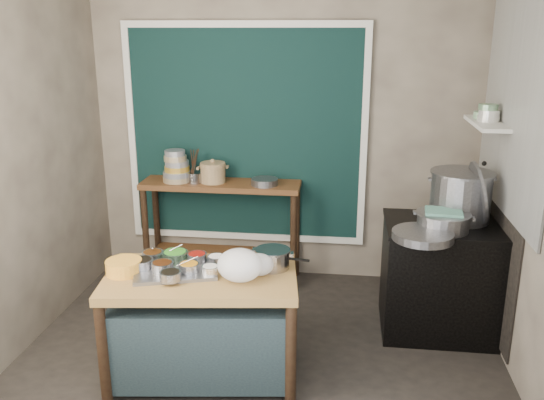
# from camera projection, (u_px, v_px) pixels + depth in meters

# --- Properties ---
(floor) EXTENTS (3.50, 3.00, 0.02)m
(floor) POSITION_uv_depth(u_px,v_px,m) (261.00, 355.00, 4.23)
(floor) COLOR black
(floor) RESTS_ON ground
(back_wall) EXTENTS (3.50, 0.02, 2.80)m
(back_wall) POSITION_uv_depth(u_px,v_px,m) (284.00, 130.00, 5.26)
(back_wall) COLOR gray
(back_wall) RESTS_ON floor
(left_wall) EXTENTS (0.02, 3.00, 2.80)m
(left_wall) POSITION_uv_depth(u_px,v_px,m) (12.00, 161.00, 4.04)
(left_wall) COLOR gray
(left_wall) RESTS_ON floor
(right_wall) EXTENTS (0.02, 3.00, 2.80)m
(right_wall) POSITION_uv_depth(u_px,v_px,m) (536.00, 177.00, 3.61)
(right_wall) COLOR gray
(right_wall) RESTS_ON floor
(curtain_panel) EXTENTS (2.10, 0.02, 1.90)m
(curtain_panel) POSITION_uv_depth(u_px,v_px,m) (245.00, 135.00, 5.28)
(curtain_panel) COLOR black
(curtain_panel) RESTS_ON back_wall
(curtain_frame) EXTENTS (2.22, 0.03, 2.02)m
(curtain_frame) POSITION_uv_depth(u_px,v_px,m) (245.00, 136.00, 5.27)
(curtain_frame) COLOR beige
(curtain_frame) RESTS_ON back_wall
(tile_panel) EXTENTS (0.02, 1.70, 1.70)m
(tile_panel) POSITION_uv_depth(u_px,v_px,m) (516.00, 95.00, 4.01)
(tile_panel) COLOR #B2B2AA
(tile_panel) RESTS_ON right_wall
(soot_patch) EXTENTS (0.01, 1.30, 1.30)m
(soot_patch) POSITION_uv_depth(u_px,v_px,m) (495.00, 244.00, 4.43)
(soot_patch) COLOR black
(soot_patch) RESTS_ON right_wall
(wall_shelf) EXTENTS (0.22, 0.70, 0.03)m
(wall_shelf) POSITION_uv_depth(u_px,v_px,m) (487.00, 123.00, 4.38)
(wall_shelf) COLOR beige
(wall_shelf) RESTS_ON right_wall
(prep_table) EXTENTS (1.33, 0.87, 0.75)m
(prep_table) POSITION_uv_depth(u_px,v_px,m) (203.00, 325.00, 3.88)
(prep_table) COLOR brown
(prep_table) RESTS_ON floor
(back_counter) EXTENTS (1.45, 0.40, 0.95)m
(back_counter) POSITION_uv_depth(u_px,v_px,m) (222.00, 231.00, 5.38)
(back_counter) COLOR #533317
(back_counter) RESTS_ON floor
(stove_block) EXTENTS (0.90, 0.68, 0.85)m
(stove_block) POSITION_uv_depth(u_px,v_px,m) (442.00, 279.00, 4.47)
(stove_block) COLOR black
(stove_block) RESTS_ON floor
(stove_top) EXTENTS (0.92, 0.69, 0.03)m
(stove_top) POSITION_uv_depth(u_px,v_px,m) (447.00, 226.00, 4.34)
(stove_top) COLOR black
(stove_top) RESTS_ON stove_block
(condiment_tray) EXTENTS (0.62, 0.52, 0.02)m
(condiment_tray) POSITION_uv_depth(u_px,v_px,m) (175.00, 270.00, 3.80)
(condiment_tray) COLOR gray
(condiment_tray) RESTS_ON prep_table
(condiment_bowls) EXTENTS (0.61, 0.46, 0.07)m
(condiment_bowls) POSITION_uv_depth(u_px,v_px,m) (174.00, 263.00, 3.82)
(condiment_bowls) COLOR gray
(condiment_bowls) RESTS_ON condiment_tray
(yellow_basin) EXTENTS (0.31, 0.31, 0.09)m
(yellow_basin) POSITION_uv_depth(u_px,v_px,m) (124.00, 267.00, 3.77)
(yellow_basin) COLOR gold
(yellow_basin) RESTS_ON prep_table
(saucepan) EXTENTS (0.28, 0.28, 0.13)m
(saucepan) POSITION_uv_depth(u_px,v_px,m) (273.00, 259.00, 3.85)
(saucepan) COLOR gray
(saucepan) RESTS_ON prep_table
(plastic_bag_a) EXTENTS (0.35, 0.33, 0.22)m
(plastic_bag_a) POSITION_uv_depth(u_px,v_px,m) (240.00, 265.00, 3.64)
(plastic_bag_a) COLOR white
(plastic_bag_a) RESTS_ON prep_table
(plastic_bag_b) EXTENTS (0.23, 0.22, 0.15)m
(plastic_bag_b) POSITION_uv_depth(u_px,v_px,m) (259.00, 265.00, 3.74)
(plastic_bag_b) COLOR white
(plastic_bag_b) RESTS_ON prep_table
(bowl_stack) EXTENTS (0.26, 0.26, 0.29)m
(bowl_stack) POSITION_uv_depth(u_px,v_px,m) (176.00, 168.00, 5.23)
(bowl_stack) COLOR tan
(bowl_stack) RESTS_ON back_counter
(utensil_cup) EXTENTS (0.21, 0.21, 0.10)m
(utensil_cup) POSITION_uv_depth(u_px,v_px,m) (195.00, 177.00, 5.21)
(utensil_cup) COLOR gray
(utensil_cup) RESTS_ON back_counter
(ceramic_crock) EXTENTS (0.31, 0.31, 0.16)m
(ceramic_crock) POSITION_uv_depth(u_px,v_px,m) (213.00, 174.00, 5.21)
(ceramic_crock) COLOR #957451
(ceramic_crock) RESTS_ON back_counter
(wide_bowl) EXTENTS (0.26, 0.26, 0.06)m
(wide_bowl) POSITION_uv_depth(u_px,v_px,m) (265.00, 182.00, 5.13)
(wide_bowl) COLOR gray
(wide_bowl) RESTS_ON back_counter
(stock_pot) EXTENTS (0.55, 0.55, 0.38)m
(stock_pot) POSITION_uv_depth(u_px,v_px,m) (461.00, 196.00, 4.38)
(stock_pot) COLOR gray
(stock_pot) RESTS_ON stove_top
(pot_lid) EXTENTS (0.13, 0.48, 0.47)m
(pot_lid) POSITION_uv_depth(u_px,v_px,m) (478.00, 193.00, 4.30)
(pot_lid) COLOR gray
(pot_lid) RESTS_ON stove_top
(steamer) EXTENTS (0.49, 0.49, 0.13)m
(steamer) POSITION_uv_depth(u_px,v_px,m) (443.00, 221.00, 4.19)
(steamer) COLOR gray
(steamer) RESTS_ON stove_top
(green_cloth) EXTENTS (0.28, 0.23, 0.02)m
(green_cloth) POSITION_uv_depth(u_px,v_px,m) (444.00, 212.00, 4.17)
(green_cloth) COLOR slate
(green_cloth) RESTS_ON steamer
(shallow_pan) EXTENTS (0.51, 0.51, 0.06)m
(shallow_pan) POSITION_uv_depth(u_px,v_px,m) (423.00, 235.00, 4.01)
(shallow_pan) COLOR gray
(shallow_pan) RESTS_ON stove_top
(shelf_bowl_stack) EXTENTS (0.16, 0.16, 0.13)m
(shelf_bowl_stack) POSITION_uv_depth(u_px,v_px,m) (488.00, 113.00, 4.36)
(shelf_bowl_stack) COLOR silver
(shelf_bowl_stack) RESTS_ON wall_shelf
(shelf_bowl_green) EXTENTS (0.19, 0.19, 0.05)m
(shelf_bowl_green) POSITION_uv_depth(u_px,v_px,m) (483.00, 115.00, 4.51)
(shelf_bowl_green) COLOR gray
(shelf_bowl_green) RESTS_ON wall_shelf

